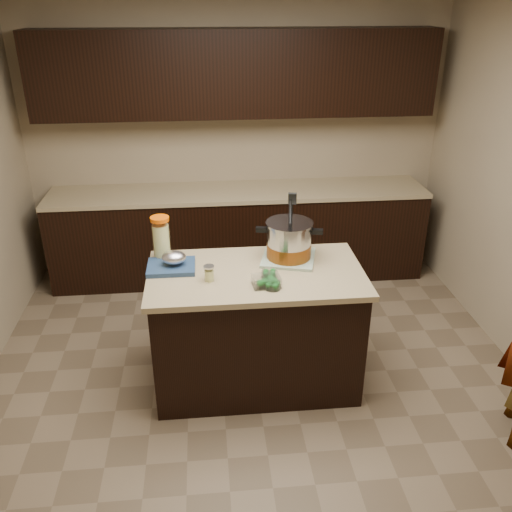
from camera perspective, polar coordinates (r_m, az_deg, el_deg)
The scene contains 12 objects.
ground_plane at distance 4.14m, azimuth -0.00°, elevation -12.79°, with size 4.00×4.00×0.00m, color brown.
room_shell at distance 3.35m, azimuth -0.00°, elevation 10.75°, with size 4.04×4.04×2.72m.
back_cabinets at distance 5.24m, azimuth -1.90°, elevation 7.52°, with size 3.60×0.63×2.33m.
island at distance 3.88m, azimuth -0.00°, elevation -7.56°, with size 1.46×0.81×0.90m.
dish_towel at distance 3.83m, azimuth 3.44°, elevation -0.17°, with size 0.36×0.36×0.02m, color #56805D.
stock_pot at distance 3.78m, azimuth 3.49°, elevation 1.46°, with size 0.46×0.39×0.47m.
lemonade_pitcher at distance 3.82m, azimuth -9.93°, elevation 1.65°, with size 0.17×0.17×0.31m.
mason_jar at distance 3.53m, azimuth -4.95°, elevation -1.86°, with size 0.09×0.09×0.11m.
broccoli_tub_left at distance 3.57m, azimuth 1.41°, elevation -1.96°, with size 0.13×0.13×0.05m.
broccoli_tub_right at distance 3.44m, azimuth 1.76°, elevation -3.12°, with size 0.12×0.12×0.05m.
broccoli_tub_rect at distance 3.47m, azimuth 1.09°, elevation -2.69°, with size 0.19×0.15×0.06m.
blue_tray at distance 3.72m, azimuth -8.80°, elevation -0.77°, with size 0.32×0.26×0.12m.
Camera 1 is at (-0.32, -3.22, 2.59)m, focal length 38.00 mm.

